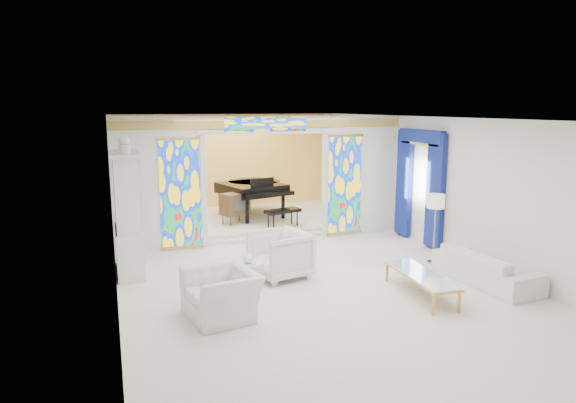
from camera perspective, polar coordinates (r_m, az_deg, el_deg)
name	(u,v)px	position (r m, az deg, el deg)	size (l,w,h in m)	color
floor	(294,264)	(10.71, 0.68, -7.01)	(12.00, 12.00, 0.00)	silver
ceiling	(294,118)	(10.22, 0.72, 9.24)	(7.00, 12.00, 0.02)	white
wall_back	(228,163)	(16.08, -6.66, 4.28)	(7.00, 0.02, 3.00)	silver
wall_front	(514,294)	(5.31, 23.80, -9.38)	(7.00, 0.02, 3.00)	silver
wall_left	(112,204)	(9.75, -19.00, -0.26)	(0.02, 12.00, 3.00)	silver
wall_right	(441,185)	(12.01, 16.60, 1.81)	(0.02, 12.00, 3.00)	silver
partition_wall	(266,174)	(12.21, -2.51, 3.10)	(7.00, 0.22, 3.00)	silver
stained_glass_left	(180,194)	(11.74, -11.87, 0.84)	(0.90, 0.04, 2.40)	gold
stained_glass_right	(345,185)	(12.90, 6.31, 1.86)	(0.90, 0.04, 2.40)	gold
stained_glass_transom	(266,124)	(12.02, -2.41, 8.57)	(2.00, 0.04, 0.34)	gold
alcove_platform	(244,220)	(14.48, -4.88, -2.03)	(6.80, 3.80, 0.18)	silver
gold_curtain_back	(229,163)	(15.96, -6.57, 4.24)	(6.70, 0.10, 2.90)	#FFC258
chandelier	(251,132)	(14.11, -4.14, 7.74)	(0.48, 0.48, 0.30)	#C59345
blue_drapes	(419,177)	(12.51, 14.38, 2.61)	(0.14, 1.85, 2.65)	navy
china_cabinet	(128,214)	(10.40, -17.37, -1.38)	(0.56, 1.46, 2.72)	silver
armchair_left	(221,294)	(8.12, -7.40, -10.18)	(1.13, 0.99, 0.74)	white
armchair_right	(280,255)	(9.81, -0.89, -5.92)	(0.96, 0.99, 0.90)	silver
sofa	(486,267)	(10.21, 21.13, -6.85)	(2.09, 0.82, 0.61)	white
side_table	(249,275)	(8.87, -4.40, -8.10)	(0.55, 0.55, 0.61)	silver
vase	(248,257)	(8.78, -4.43, -6.18)	(0.19, 0.19, 0.20)	silver
coffee_table	(421,275)	(9.21, 14.53, -7.94)	(0.69, 1.82, 0.40)	white
floor_lamp	(436,205)	(10.98, 16.11, -0.33)	(0.39, 0.39, 1.45)	#C59345
grand_piano	(254,188)	(14.51, -3.80, 1.49)	(2.07, 3.16, 1.15)	black
tv_console	(235,204)	(13.55, -5.93, -0.27)	(0.83, 0.71, 0.81)	#54381E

